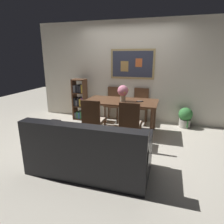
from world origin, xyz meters
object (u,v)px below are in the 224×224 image
at_px(dining_table, 121,105).
at_px(leather_couch, 88,153).
at_px(dining_chair_near_left, 93,118).
at_px(potted_ivy, 185,117).
at_px(dining_chair_far_left, 114,101).
at_px(bookshelf, 80,100).
at_px(dining_chair_near_right, 130,121).
at_px(dining_chair_far_right, 141,103).
at_px(tv_remote, 140,101).
at_px(flower_vase, 123,92).

bearing_deg(dining_table, leather_couch, -92.13).
relative_size(dining_chair_near_left, potted_ivy, 1.71).
xyz_separation_m(dining_chair_far_left, bookshelf, (-0.93, -0.17, 0.01)).
distance_m(dining_chair_near_right, potted_ivy, 1.87).
relative_size(dining_chair_far_right, tv_remote, 5.86).
height_order(dining_chair_near_right, flower_vase, flower_vase).
xyz_separation_m(dining_table, potted_ivy, (1.46, 0.73, -0.39)).
xyz_separation_m(flower_vase, tv_remote, (0.37, 0.04, -0.21)).
height_order(dining_chair_near_left, dining_chair_near_right, same).
height_order(dining_chair_near_left, bookshelf, bookshelf).
bearing_deg(tv_remote, bookshelf, 160.78).
bearing_deg(flower_vase, bookshelf, 154.78).
distance_m(dining_table, bookshelf, 1.46).
bearing_deg(bookshelf, dining_chair_near_left, -55.60).
height_order(dining_table, leather_couch, leather_couch).
distance_m(potted_ivy, tv_remote, 1.37).
height_order(dining_table, tv_remote, tv_remote).
height_order(dining_chair_far_left, tv_remote, dining_chair_far_left).
bearing_deg(potted_ivy, leather_couch, -121.60).
bearing_deg(dining_chair_near_right, leather_couch, -113.43).
bearing_deg(leather_couch, dining_chair_far_right, 80.99).
relative_size(bookshelf, flower_vase, 3.13).
distance_m(dining_table, dining_chair_near_left, 0.87).
bearing_deg(dining_chair_near_right, dining_table, 115.85).
relative_size(dining_chair_near_right, flower_vase, 2.53).
relative_size(dining_chair_far_right, bookshelf, 0.81).
distance_m(dining_chair_far_left, tv_remote, 1.16).
bearing_deg(dining_chair_far_left, dining_chair_near_left, -89.52).
xyz_separation_m(leather_couch, tv_remote, (0.49, 1.74, 0.44)).
bearing_deg(dining_chair_far_right, potted_ivy, -2.01).
height_order(dining_chair_near_right, bookshelf, bookshelf).
xyz_separation_m(dining_chair_far_left, tv_remote, (0.82, -0.78, 0.22)).
relative_size(dining_chair_near_left, dining_chair_far_left, 1.00).
xyz_separation_m(leather_couch, potted_ivy, (1.53, 2.48, -0.05)).
bearing_deg(tv_remote, leather_couch, -105.71).
bearing_deg(flower_vase, leather_couch, -93.90).
distance_m(bookshelf, potted_ivy, 2.81).
bearing_deg(tv_remote, potted_ivy, 35.51).
relative_size(dining_chair_near_right, potted_ivy, 1.71).
bearing_deg(dining_table, potted_ivy, 26.54).
xyz_separation_m(dining_table, dining_chair_far_right, (0.34, 0.77, -0.11)).
xyz_separation_m(dining_chair_near_left, tv_remote, (0.81, 0.76, 0.22)).
relative_size(dining_chair_far_right, leather_couch, 0.51).
distance_m(leather_couch, flower_vase, 1.83).
height_order(dining_chair_far_left, bookshelf, bookshelf).
height_order(dining_chair_near_left, tv_remote, dining_chair_near_left).
bearing_deg(dining_chair_far_left, dining_chair_far_right, -0.06).
distance_m(bookshelf, flower_vase, 1.58).
distance_m(dining_chair_far_right, potted_ivy, 1.16).
relative_size(dining_table, potted_ivy, 3.07).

